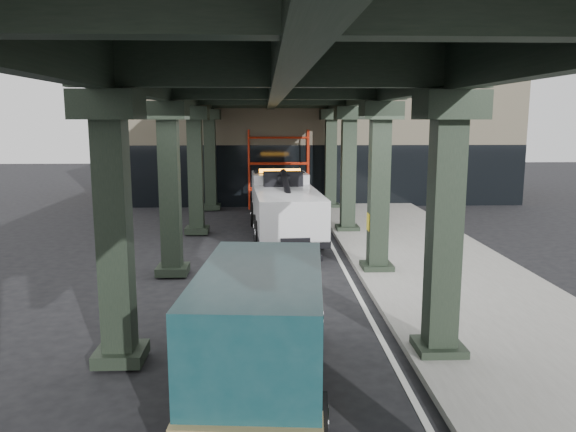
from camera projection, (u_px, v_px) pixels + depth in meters
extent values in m
plane|color=black|center=(292.00, 295.00, 14.57)|extent=(90.00, 90.00, 0.00)
cube|color=gray|center=(440.00, 270.00, 16.71)|extent=(5.00, 40.00, 0.15)
cube|color=silver|center=(346.00, 273.00, 16.61)|extent=(0.12, 38.00, 0.01)
cube|color=black|center=(444.00, 230.00, 10.31)|extent=(0.55, 0.55, 5.00)
cube|color=black|center=(450.00, 105.00, 9.93)|extent=(1.10, 1.10, 0.50)
cube|color=black|center=(438.00, 349.00, 10.71)|extent=(0.90, 0.90, 0.24)
cube|color=black|center=(379.00, 190.00, 16.22)|extent=(0.55, 0.55, 5.00)
cube|color=black|center=(381.00, 111.00, 15.84)|extent=(1.10, 1.10, 0.50)
cube|color=black|center=(377.00, 267.00, 16.61)|extent=(0.90, 0.90, 0.24)
cube|color=black|center=(348.00, 171.00, 22.13)|extent=(0.55, 0.55, 5.00)
cube|color=black|center=(349.00, 113.00, 21.75)|extent=(1.10, 1.10, 0.50)
cube|color=black|center=(347.00, 229.00, 22.52)|extent=(0.90, 0.90, 0.24)
cube|color=black|center=(331.00, 160.00, 28.04)|extent=(0.55, 0.55, 5.00)
cube|color=black|center=(331.00, 114.00, 27.65)|extent=(1.10, 1.10, 0.50)
cube|color=black|center=(330.00, 206.00, 28.43)|extent=(0.90, 0.90, 0.24)
cube|color=black|center=(115.00, 232.00, 10.07)|extent=(0.55, 0.55, 5.00)
cube|color=black|center=(108.00, 105.00, 9.69)|extent=(1.10, 1.10, 0.50)
cube|color=black|center=(121.00, 354.00, 10.46)|extent=(0.90, 0.90, 0.24)
cube|color=black|center=(170.00, 191.00, 15.98)|extent=(0.55, 0.55, 5.00)
cube|color=black|center=(167.00, 110.00, 15.59)|extent=(1.10, 1.10, 0.50)
cube|color=black|center=(173.00, 269.00, 16.37)|extent=(0.90, 0.90, 0.24)
cube|color=black|center=(196.00, 171.00, 21.88)|extent=(0.55, 0.55, 5.00)
cube|color=black|center=(194.00, 113.00, 21.50)|extent=(1.10, 1.10, 0.50)
cube|color=black|center=(197.00, 230.00, 22.28)|extent=(0.90, 0.90, 0.24)
cube|color=black|center=(210.00, 160.00, 27.79)|extent=(0.55, 0.55, 5.00)
cube|color=black|center=(209.00, 114.00, 27.41)|extent=(1.10, 1.10, 0.50)
cube|color=black|center=(211.00, 207.00, 28.19)|extent=(0.90, 0.90, 0.24)
cube|color=black|center=(382.00, 82.00, 15.70)|extent=(0.35, 32.00, 1.10)
cube|color=black|center=(166.00, 81.00, 15.46)|extent=(0.35, 32.00, 1.10)
cube|color=black|center=(275.00, 81.00, 15.58)|extent=(0.35, 32.00, 1.10)
cube|color=black|center=(275.00, 55.00, 15.46)|extent=(7.40, 32.00, 0.30)
cube|color=#C6B793|center=(309.00, 128.00, 33.66)|extent=(22.00, 10.00, 8.00)
cylinder|color=red|center=(249.00, 169.00, 28.84)|extent=(0.08, 0.08, 4.00)
cylinder|color=red|center=(249.00, 170.00, 28.05)|extent=(0.08, 0.08, 4.00)
cylinder|color=red|center=(307.00, 169.00, 28.96)|extent=(0.08, 0.08, 4.00)
cylinder|color=red|center=(309.00, 170.00, 28.17)|extent=(0.08, 0.08, 4.00)
cylinder|color=red|center=(278.00, 188.00, 29.07)|extent=(3.00, 0.08, 0.08)
cylinder|color=red|center=(278.00, 163.00, 28.85)|extent=(3.00, 0.08, 0.08)
cylinder|color=red|center=(278.00, 137.00, 28.63)|extent=(3.00, 0.08, 0.08)
cube|color=black|center=(285.00, 222.00, 21.27)|extent=(1.37, 7.14, 0.24)
cube|color=silver|center=(280.00, 193.00, 23.50)|extent=(2.36, 2.40, 1.70)
cube|color=silver|center=(278.00, 201.00, 24.55)|extent=(2.26, 0.79, 0.85)
cube|color=black|center=(279.00, 181.00, 23.65)|extent=(2.15, 1.35, 0.80)
cube|color=silver|center=(288.00, 211.00, 20.09)|extent=(2.55, 4.86, 1.33)
cube|color=orange|center=(280.00, 171.00, 23.15)|extent=(1.72, 0.37, 0.15)
cube|color=black|center=(283.00, 179.00, 21.79)|extent=(1.55, 0.66, 0.57)
cylinder|color=black|center=(287.00, 190.00, 20.16)|extent=(0.42, 3.32, 1.27)
cube|color=black|center=(295.00, 252.00, 17.89)|extent=(0.36, 1.34, 0.17)
cube|color=black|center=(298.00, 258.00, 17.25)|extent=(1.53, 0.33, 0.17)
cylinder|color=black|center=(255.00, 214.00, 23.83)|extent=(0.39, 1.06, 1.04)
cylinder|color=silver|center=(255.00, 214.00, 23.83)|extent=(0.40, 0.59, 0.57)
cylinder|color=black|center=(303.00, 214.00, 24.04)|extent=(0.39, 1.06, 1.04)
cylinder|color=silver|center=(303.00, 214.00, 24.04)|extent=(0.40, 0.59, 0.57)
cylinder|color=black|center=(258.00, 228.00, 20.77)|extent=(0.39, 1.06, 1.04)
cylinder|color=silver|center=(258.00, 228.00, 20.77)|extent=(0.40, 0.59, 0.57)
cylinder|color=black|center=(314.00, 227.00, 20.97)|extent=(0.39, 1.06, 1.04)
cylinder|color=silver|center=(314.00, 227.00, 20.97)|extent=(0.40, 0.59, 0.57)
cylinder|color=black|center=(260.00, 235.00, 19.56)|extent=(0.39, 1.06, 1.04)
cylinder|color=silver|center=(260.00, 235.00, 19.56)|extent=(0.40, 0.59, 0.57)
cylinder|color=black|center=(319.00, 234.00, 19.77)|extent=(0.39, 1.06, 1.04)
cylinder|color=silver|center=(319.00, 234.00, 19.77)|extent=(0.40, 0.59, 0.57)
cube|color=#11383D|center=(272.00, 297.00, 11.60)|extent=(1.97, 1.17, 0.83)
cube|color=#11383D|center=(261.00, 324.00, 9.04)|extent=(2.28, 4.30, 1.80)
cube|color=#947E4B|center=(263.00, 358.00, 9.53)|extent=(2.41, 5.31, 0.32)
cube|color=black|center=(271.00, 267.00, 11.11)|extent=(1.82, 0.55, 0.77)
cube|color=black|center=(262.00, 292.00, 9.24)|extent=(2.24, 3.47, 0.51)
cube|color=silver|center=(274.00, 306.00, 12.14)|extent=(1.85, 0.27, 0.28)
cylinder|color=black|center=(228.00, 320.00, 11.68)|extent=(0.32, 0.79, 0.77)
cylinder|color=silver|center=(228.00, 320.00, 11.68)|extent=(0.33, 0.45, 0.43)
cylinder|color=black|center=(316.00, 321.00, 11.60)|extent=(0.32, 0.79, 0.77)
cylinder|color=silver|center=(316.00, 321.00, 11.60)|extent=(0.33, 0.45, 0.43)
cylinder|color=black|center=(187.00, 417.00, 7.87)|extent=(0.32, 0.79, 0.77)
cylinder|color=silver|center=(187.00, 417.00, 7.87)|extent=(0.33, 0.45, 0.43)
cylinder|color=black|center=(318.00, 420.00, 7.79)|extent=(0.32, 0.79, 0.77)
cylinder|color=silver|center=(318.00, 420.00, 7.79)|extent=(0.33, 0.45, 0.43)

